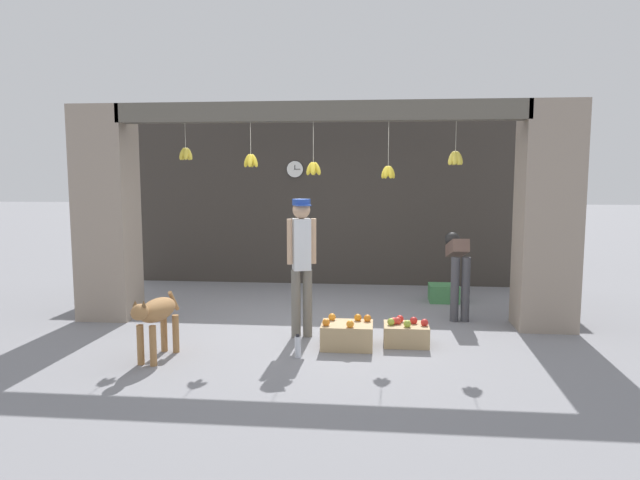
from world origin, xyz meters
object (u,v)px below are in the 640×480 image
(worker_stooping, at_px, (457,263))
(produce_box_green, at_px, (444,293))
(dog, at_px, (156,315))
(fruit_crate_apples, at_px, (406,333))
(wall_clock, at_px, (295,169))
(water_bottle, at_px, (298,347))
(shopkeeper, at_px, (302,257))
(fruit_crate_oranges, at_px, (347,335))

(worker_stooping, height_order, produce_box_green, worker_stooping)
(dog, distance_m, produce_box_green, 4.51)
(fruit_crate_apples, xyz_separation_m, produce_box_green, (0.69, 2.27, -0.00))
(dog, xyz_separation_m, worker_stooping, (3.37, 2.12, 0.27))
(worker_stooping, xyz_separation_m, wall_clock, (-2.50, 2.13, 1.26))
(worker_stooping, relative_size, water_bottle, 4.50)
(worker_stooping, relative_size, produce_box_green, 2.51)
(worker_stooping, distance_m, water_bottle, 2.78)
(worker_stooping, bearing_deg, shopkeeper, -151.90)
(wall_clock, bearing_deg, fruit_crate_oranges, -73.28)
(produce_box_green, xyz_separation_m, water_bottle, (-1.85, -2.84, -0.02))
(dog, relative_size, worker_stooping, 0.78)
(shopkeeper, xyz_separation_m, wall_clock, (-0.54, 3.28, 1.04))
(produce_box_green, bearing_deg, water_bottle, -123.13)
(produce_box_green, bearing_deg, worker_stooping, -86.30)
(water_bottle, bearing_deg, wall_clock, 98.32)
(wall_clock, bearing_deg, worker_stooping, -40.36)
(dog, height_order, worker_stooping, worker_stooping)
(fruit_crate_oranges, height_order, wall_clock, wall_clock)
(shopkeeper, xyz_separation_m, fruit_crate_apples, (1.22, -0.20, -0.83))
(fruit_crate_oranges, bearing_deg, water_bottle, -141.14)
(shopkeeper, relative_size, fruit_crate_oranges, 2.87)
(dog, bearing_deg, fruit_crate_apples, 116.08)
(worker_stooping, xyz_separation_m, fruit_crate_oranges, (-1.41, -1.51, -0.60))
(worker_stooping, bearing_deg, water_bottle, -137.18)
(fruit_crate_oranges, xyz_separation_m, water_bottle, (-0.50, -0.40, -0.03))
(shopkeeper, relative_size, fruit_crate_apples, 3.27)
(shopkeeper, distance_m, water_bottle, 1.14)
(dog, distance_m, fruit_crate_apples, 2.75)
(produce_box_green, distance_m, wall_clock, 3.31)
(shopkeeper, distance_m, wall_clock, 3.48)
(fruit_crate_oranges, xyz_separation_m, wall_clock, (-1.09, 3.64, 1.87))
(shopkeeper, relative_size, produce_box_green, 3.71)
(water_bottle, bearing_deg, shopkeeper, 94.14)
(fruit_crate_apples, height_order, water_bottle, fruit_crate_apples)
(worker_stooping, xyz_separation_m, fruit_crate_apples, (-0.75, -1.35, -0.61))
(produce_box_green, bearing_deg, dog, -137.39)
(fruit_crate_apples, relative_size, water_bottle, 2.03)
(wall_clock, bearing_deg, fruit_crate_apples, -63.25)
(fruit_crate_apples, bearing_deg, worker_stooping, 60.94)
(dog, bearing_deg, fruit_crate_oranges, 116.97)
(worker_stooping, bearing_deg, fruit_crate_oranges, -135.25)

